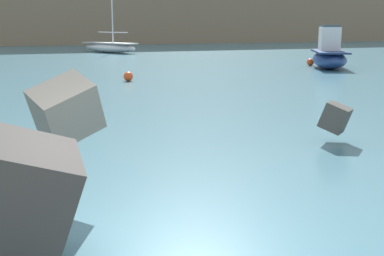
{
  "coord_description": "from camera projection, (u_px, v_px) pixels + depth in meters",
  "views": [
    {
      "loc": [
        -1.19,
        -5.37,
        2.7
      ],
      "look_at": [
        0.8,
        0.5,
        1.4
      ],
      "focal_mm": 47.74,
      "sensor_mm": 36.0,
      "label": 1
    }
  ],
  "objects": [
    {
      "name": "mooring_buoy_inner",
      "position": [
        310.0,
        62.0,
        31.67
      ],
      "size": [
        0.44,
        0.44,
        0.44
      ],
      "color": "#E54C1E",
      "rests_on": "ground"
    },
    {
      "name": "mooring_buoy_middle",
      "position": [
        128.0,
        76.0,
        23.43
      ],
      "size": [
        0.44,
        0.44,
        0.44
      ],
      "color": "#E54C1E",
      "rests_on": "ground"
    },
    {
      "name": "boat_mid_left",
      "position": [
        110.0,
        47.0,
        44.91
      ],
      "size": [
        4.64,
        6.3,
        5.75
      ],
      "color": "white",
      "rests_on": "ground"
    },
    {
      "name": "boat_near_centre",
      "position": [
        329.0,
        55.0,
        29.79
      ],
      "size": [
        3.51,
        4.76,
        2.5
      ],
      "color": "navy",
      "rests_on": "ground"
    }
  ]
}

